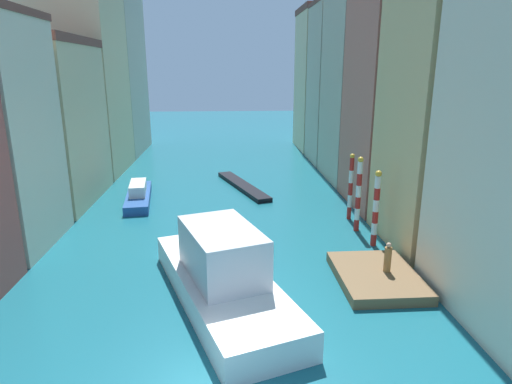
{
  "coord_description": "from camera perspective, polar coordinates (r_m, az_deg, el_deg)",
  "views": [
    {
      "loc": [
        0.45,
        -12.73,
        10.45
      ],
      "look_at": [
        2.65,
        19.03,
        1.5
      ],
      "focal_mm": 30.81,
      "sensor_mm": 36.0,
      "label": 1
    }
  ],
  "objects": [
    {
      "name": "mooring_pole_0",
      "position": [
        27.31,
        15.3,
        -2.0
      ],
      "size": [
        0.39,
        0.39,
        4.71
      ],
      "color": "red",
      "rests_on": "ground"
    },
    {
      "name": "vaporetto_white",
      "position": [
        20.63,
        -4.35,
        -10.69
      ],
      "size": [
        7.35,
        12.17,
        3.6
      ],
      "color": "white",
      "rests_on": "ground"
    },
    {
      "name": "motorboat_0",
      "position": [
        37.09,
        -15.02,
        -0.32
      ],
      "size": [
        2.81,
        8.07,
        1.56
      ],
      "color": "#234C93",
      "rests_on": "ground"
    },
    {
      "name": "person_on_dock",
      "position": [
        23.31,
        16.73,
        -8.24
      ],
      "size": [
        0.36,
        0.36,
        1.58
      ],
      "color": "olive",
      "rests_on": "waterfront_dock"
    },
    {
      "name": "building_right_1",
      "position": [
        28.38,
        25.08,
        11.08
      ],
      "size": [
        7.67,
        7.62,
        17.73
      ],
      "color": "#DBB77A",
      "rests_on": "ground"
    },
    {
      "name": "building_right_3",
      "position": [
        43.7,
        14.52,
        13.37
      ],
      "size": [
        7.67,
        8.74,
        18.06
      ],
      "color": "#BCB299",
      "rests_on": "ground"
    },
    {
      "name": "building_right_2",
      "position": [
        35.76,
        18.73,
        11.8
      ],
      "size": [
        7.67,
        8.18,
        17.02
      ],
      "color": "#C6705B",
      "rests_on": "ground"
    },
    {
      "name": "building_left_3",
      "position": [
        48.82,
        -21.82,
        13.6
      ],
      "size": [
        7.67,
        10.48,
        19.14
      ],
      "color": "beige",
      "rests_on": "ground"
    },
    {
      "name": "mooring_pole_2",
      "position": [
        31.8,
        12.18,
        0.75
      ],
      "size": [
        0.33,
        0.33,
        4.77
      ],
      "color": "red",
      "rests_on": "ground"
    },
    {
      "name": "waterfront_dock",
      "position": [
        23.55,
        15.37,
        -10.54
      ],
      "size": [
        3.94,
        5.35,
        0.53
      ],
      "color": "brown",
      "rests_on": "ground"
    },
    {
      "name": "building_left_2",
      "position": [
        38.68,
        -26.16,
        8.16
      ],
      "size": [
        7.67,
        10.96,
        12.84
      ],
      "color": "beige",
      "rests_on": "ground"
    },
    {
      "name": "ground_plane",
      "position": [
        38.67,
        -4.48,
        -0.03
      ],
      "size": [
        154.0,
        154.0,
        0.0
      ],
      "primitive_type": "plane",
      "color": "#196070"
    },
    {
      "name": "gondola_black",
      "position": [
        40.0,
        -1.76,
        0.82
      ],
      "size": [
        4.53,
        10.23,
        0.37
      ],
      "color": "black",
      "rests_on": "ground"
    },
    {
      "name": "building_left_4",
      "position": [
        59.61,
        -18.67,
        15.22
      ],
      "size": [
        7.67,
        12.06,
        21.51
      ],
      "color": "#BCB299",
      "rests_on": "ground"
    },
    {
      "name": "building_right_4",
      "position": [
        51.86,
        11.52,
        13.57
      ],
      "size": [
        7.67,
        7.71,
        17.57
      ],
      "color": "#BCB299",
      "rests_on": "ground"
    },
    {
      "name": "building_right_5",
      "position": [
        60.5,
        9.28,
        14.17
      ],
      "size": [
        7.67,
        9.28,
        18.05
      ],
      "color": "beige",
      "rests_on": "ground"
    },
    {
      "name": "mooring_pole_1",
      "position": [
        29.51,
        13.15,
        -0.21
      ],
      "size": [
        0.38,
        0.38,
        5.03
      ],
      "color": "red",
      "rests_on": "ground"
    }
  ]
}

